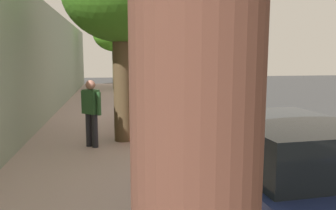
{
  "coord_description": "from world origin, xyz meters",
  "views": [
    {
      "loc": [
        2.97,
        11.06,
        2.35
      ],
      "look_at": [
        1.32,
        1.14,
        0.9
      ],
      "focal_mm": 36.23,
      "sensor_mm": 36.0,
      "label": 1
    }
  ],
  "objects": [
    {
      "name": "lane_stripe_bike_edge",
      "position": [
        0.43,
        0.0,
        0.0
      ],
      "size": [
        0.12,
        34.54,
        0.01
      ],
      "primitive_type": "cube",
      "color": "white",
      "rests_on": "ground"
    },
    {
      "name": "street_tree_near_cyclist",
      "position": [
        2.7,
        -12.59,
        3.87
      ],
      "size": [
        2.94,
        2.94,
        5.02
      ],
      "color": "#4C4A31",
      "rests_on": "sidewalk"
    },
    {
      "name": "parked_suv_grey_second",
      "position": [
        0.72,
        -5.32,
        1.03
      ],
      "size": [
        2.2,
        4.81,
        1.99
      ],
      "color": "slate",
      "rests_on": "ground"
    },
    {
      "name": "parked_sedan_red_mid",
      "position": [
        0.8,
        0.56,
        0.75
      ],
      "size": [
        1.85,
        4.4,
        1.52
      ],
      "color": "maroon",
      "rests_on": "ground"
    },
    {
      "name": "parked_pickup_silver_nearest",
      "position": [
        0.91,
        -13.34,
        0.9
      ],
      "size": [
        2.17,
        5.37,
        1.95
      ],
      "color": "#B7BABF",
      "rests_on": "ground"
    },
    {
      "name": "ground",
      "position": [
        0.0,
        0.0,
        0.0
      ],
      "size": [
        55.27,
        55.27,
        0.0
      ],
      "primitive_type": "plane",
      "color": "#313131"
    },
    {
      "name": "bicycle_at_curb",
      "position": [
        1.44,
        -0.0,
        0.37
      ],
      "size": [
        1.67,
        0.63,
        0.76
      ],
      "color": "black",
      "rests_on": "ground"
    },
    {
      "name": "sidewalk",
      "position": [
        3.59,
        0.0,
        0.07
      ],
      "size": [
        3.2,
        34.54,
        0.13
      ],
      "primitive_type": "cube",
      "color": "#AF9591",
      "rests_on": "ground"
    },
    {
      "name": "fire_hydrant",
      "position": [
        2.33,
        2.15,
        0.56
      ],
      "size": [
        0.22,
        0.22,
        0.84
      ],
      "color": "red",
      "rests_on": "sidewalk"
    },
    {
      "name": "cyclist_with_backpack",
      "position": [
        1.66,
        -0.46,
        1.07
      ],
      "size": [
        0.5,
        0.59,
        1.75
      ],
      "color": "#C6B284",
      "rests_on": "ground"
    },
    {
      "name": "building_facade",
      "position": [
        5.44,
        0.0,
        2.12
      ],
      "size": [
        0.5,
        34.54,
        4.23
      ],
      "primitive_type": "cube",
      "color": "gray",
      "rests_on": "ground"
    },
    {
      "name": "pedestrian_on_phone",
      "position": [
        3.48,
        2.71,
        1.07
      ],
      "size": [
        0.49,
        0.44,
        1.65
      ],
      "color": "black",
      "rests_on": "sidewalk"
    },
    {
      "name": "curb_edge",
      "position": [
        1.9,
        0.0,
        0.07
      ],
      "size": [
        0.16,
        34.54,
        0.13
      ],
      "primitive_type": "cube",
      "color": "gray",
      "rests_on": "ground"
    },
    {
      "name": "lane_stripe_centre",
      "position": [
        -3.3,
        -1.47,
        0.0
      ],
      "size": [
        0.14,
        31.6,
        0.01
      ],
      "color": "white",
      "rests_on": "ground"
    },
    {
      "name": "parked_sedan_dark_blue_far",
      "position": [
        0.7,
        7.01,
        0.75
      ],
      "size": [
        2.04,
        4.5,
        1.52
      ],
      "color": "navy",
      "rests_on": "ground"
    }
  ]
}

